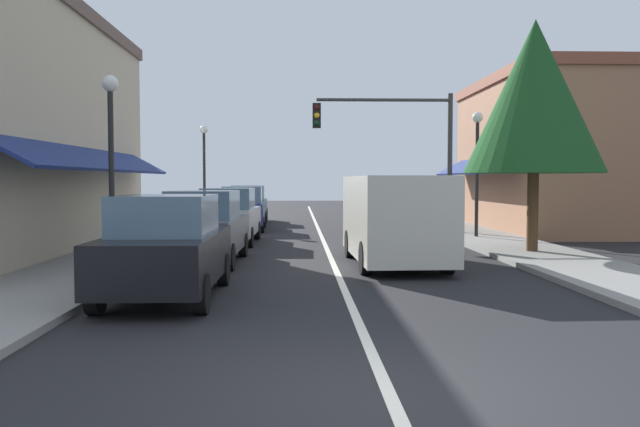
{
  "coord_description": "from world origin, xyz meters",
  "views": [
    {
      "loc": [
        -0.87,
        -5.84,
        2.02
      ],
      "look_at": [
        -0.21,
        12.89,
        1.06
      ],
      "focal_mm": 36.4,
      "sensor_mm": 36.0,
      "label": 1
    }
  ],
  "objects_px": {
    "parked_car_third_left": "(229,216)",
    "parked_car_second_left": "(204,227)",
    "parked_car_distant_left": "(248,204)",
    "street_lamp_right_mid": "(477,153)",
    "van_in_lane": "(394,217)",
    "street_lamp_left_far": "(204,157)",
    "tree_right_near": "(535,97)",
    "parked_car_far_left": "(243,208)",
    "parked_car_nearest_left": "(167,247)",
    "street_lamp_left_near": "(111,138)",
    "traffic_signal_mast_arm": "(400,137)"
  },
  "relations": [
    {
      "from": "parked_car_nearest_left",
      "to": "van_in_lane",
      "type": "height_order",
      "value": "van_in_lane"
    },
    {
      "from": "parked_car_nearest_left",
      "to": "van_in_lane",
      "type": "bearing_deg",
      "value": 43.83
    },
    {
      "from": "parked_car_distant_left",
      "to": "street_lamp_left_far",
      "type": "distance_m",
      "value": 3.54
    },
    {
      "from": "street_lamp_left_near",
      "to": "street_lamp_left_far",
      "type": "xyz_separation_m",
      "value": [
        -0.06,
        14.56,
        0.09
      ]
    },
    {
      "from": "parked_car_third_left",
      "to": "parked_car_second_left",
      "type": "bearing_deg",
      "value": -89.52
    },
    {
      "from": "parked_car_third_left",
      "to": "parked_car_far_left",
      "type": "height_order",
      "value": "same"
    },
    {
      "from": "parked_car_nearest_left",
      "to": "van_in_lane",
      "type": "relative_size",
      "value": 0.79
    },
    {
      "from": "parked_car_third_left",
      "to": "street_lamp_left_far",
      "type": "bearing_deg",
      "value": 104.58
    },
    {
      "from": "parked_car_nearest_left",
      "to": "tree_right_near",
      "type": "xyz_separation_m",
      "value": [
        8.54,
        6.1,
        3.36
      ]
    },
    {
      "from": "parked_car_far_left",
      "to": "parked_car_distant_left",
      "type": "bearing_deg",
      "value": 90.25
    },
    {
      "from": "parked_car_nearest_left",
      "to": "tree_right_near",
      "type": "distance_m",
      "value": 11.02
    },
    {
      "from": "parked_car_distant_left",
      "to": "street_lamp_left_near",
      "type": "relative_size",
      "value": 0.96
    },
    {
      "from": "parked_car_second_left",
      "to": "street_lamp_left_far",
      "type": "relative_size",
      "value": 0.93
    },
    {
      "from": "van_in_lane",
      "to": "tree_right_near",
      "type": "height_order",
      "value": "tree_right_near"
    },
    {
      "from": "parked_car_third_left",
      "to": "street_lamp_left_far",
      "type": "height_order",
      "value": "street_lamp_left_far"
    },
    {
      "from": "traffic_signal_mast_arm",
      "to": "street_lamp_right_mid",
      "type": "distance_m",
      "value": 3.21
    },
    {
      "from": "street_lamp_left_near",
      "to": "street_lamp_left_far",
      "type": "height_order",
      "value": "street_lamp_left_far"
    },
    {
      "from": "parked_car_nearest_left",
      "to": "parked_car_distant_left",
      "type": "height_order",
      "value": "same"
    },
    {
      "from": "parked_car_third_left",
      "to": "parked_car_distant_left",
      "type": "height_order",
      "value": "same"
    },
    {
      "from": "parked_car_third_left",
      "to": "street_lamp_right_mid",
      "type": "relative_size",
      "value": 0.96
    },
    {
      "from": "parked_car_third_left",
      "to": "parked_car_far_left",
      "type": "bearing_deg",
      "value": 91.3
    },
    {
      "from": "parked_car_third_left",
      "to": "street_lamp_right_mid",
      "type": "distance_m",
      "value": 8.56
    },
    {
      "from": "van_in_lane",
      "to": "street_lamp_left_near",
      "type": "bearing_deg",
      "value": -172.23
    },
    {
      "from": "parked_car_second_left",
      "to": "street_lamp_left_far",
      "type": "height_order",
      "value": "street_lamp_left_far"
    },
    {
      "from": "traffic_signal_mast_arm",
      "to": "street_lamp_left_near",
      "type": "relative_size",
      "value": 1.22
    },
    {
      "from": "parked_car_third_left",
      "to": "traffic_signal_mast_arm",
      "type": "height_order",
      "value": "traffic_signal_mast_arm"
    },
    {
      "from": "parked_car_third_left",
      "to": "parked_car_far_left",
      "type": "distance_m",
      "value": 5.44
    },
    {
      "from": "street_lamp_left_far",
      "to": "street_lamp_right_mid",
      "type": "bearing_deg",
      "value": -35.22
    },
    {
      "from": "parked_car_second_left",
      "to": "van_in_lane",
      "type": "xyz_separation_m",
      "value": [
        4.57,
        -0.41,
        0.27
      ]
    },
    {
      "from": "parked_car_second_left",
      "to": "van_in_lane",
      "type": "distance_m",
      "value": 4.59
    },
    {
      "from": "parked_car_second_left",
      "to": "parked_car_far_left",
      "type": "xyz_separation_m",
      "value": [
        0.06,
        10.44,
        0.0
      ]
    },
    {
      "from": "parked_car_third_left",
      "to": "van_in_lane",
      "type": "distance_m",
      "value": 7.04
    },
    {
      "from": "parked_car_distant_left",
      "to": "street_lamp_right_mid",
      "type": "bearing_deg",
      "value": -49.59
    },
    {
      "from": "parked_car_second_left",
      "to": "traffic_signal_mast_arm",
      "type": "distance_m",
      "value": 10.48
    },
    {
      "from": "parked_car_third_left",
      "to": "tree_right_near",
      "type": "bearing_deg",
      "value": -21.64
    },
    {
      "from": "parked_car_nearest_left",
      "to": "street_lamp_left_near",
      "type": "distance_m",
      "value": 4.26
    },
    {
      "from": "parked_car_far_left",
      "to": "street_lamp_left_near",
      "type": "height_order",
      "value": "street_lamp_left_near"
    },
    {
      "from": "parked_car_distant_left",
      "to": "traffic_signal_mast_arm",
      "type": "bearing_deg",
      "value": -51.0
    },
    {
      "from": "street_lamp_left_far",
      "to": "tree_right_near",
      "type": "relative_size",
      "value": 0.71
    },
    {
      "from": "parked_car_nearest_left",
      "to": "parked_car_distant_left",
      "type": "distance_m",
      "value": 20.0
    },
    {
      "from": "traffic_signal_mast_arm",
      "to": "street_lamp_left_far",
      "type": "xyz_separation_m",
      "value": [
        -7.91,
        5.0,
        -0.57
      ]
    },
    {
      "from": "parked_car_second_left",
      "to": "parked_car_far_left",
      "type": "distance_m",
      "value": 10.44
    },
    {
      "from": "parked_car_third_left",
      "to": "street_lamp_left_far",
      "type": "relative_size",
      "value": 0.93
    },
    {
      "from": "tree_right_near",
      "to": "street_lamp_left_far",
      "type": "bearing_deg",
      "value": 131.71
    },
    {
      "from": "van_in_lane",
      "to": "street_lamp_right_mid",
      "type": "xyz_separation_m",
      "value": [
        3.76,
        6.34,
        1.8
      ]
    },
    {
      "from": "parked_car_far_left",
      "to": "tree_right_near",
      "type": "relative_size",
      "value": 0.66
    },
    {
      "from": "tree_right_near",
      "to": "parked_car_far_left",
      "type": "bearing_deg",
      "value": 133.29
    },
    {
      "from": "parked_car_third_left",
      "to": "tree_right_near",
      "type": "height_order",
      "value": "tree_right_near"
    },
    {
      "from": "street_lamp_left_near",
      "to": "street_lamp_right_mid",
      "type": "bearing_deg",
      "value": 36.1
    },
    {
      "from": "van_in_lane",
      "to": "traffic_signal_mast_arm",
      "type": "bearing_deg",
      "value": 78.59
    }
  ]
}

